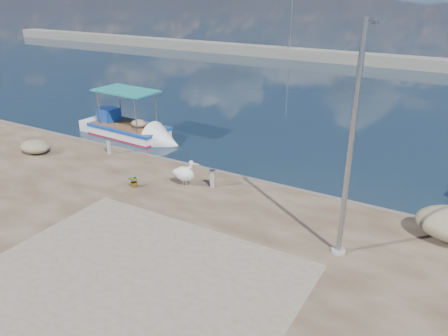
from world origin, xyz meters
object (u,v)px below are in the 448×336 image
Objects in this scene: pelican at (185,173)px; lamp_post at (350,154)px; boat_left at (129,131)px; bollard_near at (212,178)px.

lamp_post reaches higher than pelican.
boat_left is 0.96× the size of lamp_post.
boat_left is at bearing 155.74° from lamp_post.
boat_left reaches higher than bollard_near.
lamp_post reaches higher than boat_left.
lamp_post is 6.91m from bollard_near.
bollard_near is at bearing 160.78° from lamp_post.
pelican is 0.17× the size of lamp_post.
lamp_post is at bearing -27.68° from pelican.
pelican is 7.68m from lamp_post.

